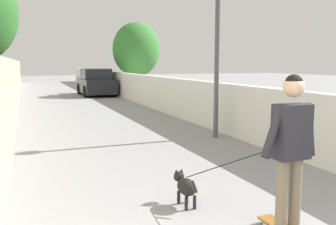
{
  "coord_description": "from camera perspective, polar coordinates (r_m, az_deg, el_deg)",
  "views": [
    {
      "loc": [
        -1.83,
        2.29,
        1.89
      ],
      "look_at": [
        4.19,
        -0.09,
        1.0
      ],
      "focal_mm": 38.79,
      "sensor_mm": 36.0,
      "label": 1
    }
  ],
  "objects": [
    {
      "name": "fence_right",
      "position": [
        14.76,
        -1.61,
        3.11
      ],
      "size": [
        48.0,
        0.3,
        1.34
      ],
      "primitive_type": "cube",
      "color": "silver",
      "rests_on": "ground"
    },
    {
      "name": "lamp_post",
      "position": [
        9.22,
        7.77,
        12.65
      ],
      "size": [
        0.36,
        0.36,
        3.85
      ],
      "color": "#4C4C51",
      "rests_on": "ground"
    },
    {
      "name": "car_near",
      "position": [
        21.59,
        -11.26,
        4.58
      ],
      "size": [
        3.87,
        1.8,
        1.54
      ],
      "color": "black",
      "rests_on": "ground"
    },
    {
      "name": "wall_left",
      "position": [
        13.86,
        -23.48,
        3.5
      ],
      "size": [
        48.0,
        0.3,
        1.99
      ],
      "primitive_type": "cube",
      "color": "tan",
      "rests_on": "ground"
    },
    {
      "name": "person_skateboarder",
      "position": [
        4.07,
        18.78,
        -4.22
      ],
      "size": [
        0.23,
        0.71,
        1.69
      ],
      "color": "#726651",
      "rests_on": "skateboard"
    },
    {
      "name": "tree_right_near",
      "position": [
        21.75,
        -5.01,
        9.82
      ],
      "size": [
        2.78,
        2.78,
        4.24
      ],
      "color": "#473523",
      "rests_on": "ground"
    },
    {
      "name": "ground_plane",
      "position": [
        16.1,
        -13.29,
        0.9
      ],
      "size": [
        80.0,
        80.0,
        0.0
      ],
      "primitive_type": "plane",
      "color": "gray"
    },
    {
      "name": "dog",
      "position": [
        4.91,
        2.81,
        -11.42
      ],
      "size": [
        1.49,
        0.8,
        1.06
      ],
      "color": "black",
      "rests_on": "ground"
    }
  ]
}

